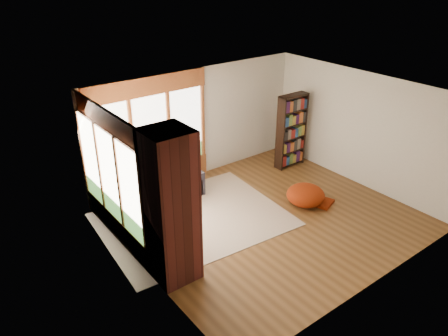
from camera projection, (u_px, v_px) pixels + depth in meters
floor at (267, 218)px, 8.89m from camera, size 5.50×5.50×0.00m
ceiling at (273, 94)px, 7.74m from camera, size 5.50×5.50×0.00m
wall_back at (197, 124)px, 10.11m from camera, size 5.50×0.04×2.60m
wall_front at (383, 217)px, 6.53m from camera, size 5.50×0.04×2.60m
wall_left at (140, 206)px, 6.83m from camera, size 0.04×5.00×2.60m
wall_right at (360, 129)px, 9.81m from camera, size 0.04×5.00×2.60m
windows_back at (151, 134)px, 9.41m from camera, size 2.82×0.10×1.90m
windows_left at (110, 175)px, 7.68m from camera, size 0.10×2.62×1.90m
roller_blind at (90, 139)px, 8.11m from camera, size 0.03×0.72×0.90m
brick_chimney at (171, 208)px, 6.77m from camera, size 0.70×0.70×2.60m
sectional_sofa at (140, 201)px, 8.91m from camera, size 2.20×2.20×0.80m
area_rug at (193, 219)px, 8.84m from camera, size 3.79×3.02×0.01m
bookshelf at (291, 131)px, 10.73m from camera, size 0.79×0.26×1.85m
pouf at (306, 195)px, 9.29m from camera, size 0.87×0.87×0.44m
dog_tan at (139, 177)px, 8.86m from camera, size 0.96×0.91×0.47m
dog_brindle at (127, 195)px, 8.21m from camera, size 0.75×0.93×0.46m
throw_pillows at (137, 179)px, 8.84m from camera, size 1.98×1.68×0.45m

